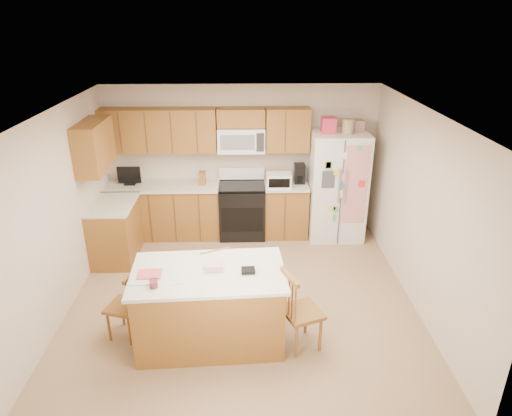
{
  "coord_description": "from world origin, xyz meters",
  "views": [
    {
      "loc": [
        0.05,
        -5.16,
        3.56
      ],
      "look_at": [
        0.19,
        0.35,
        1.17
      ],
      "focal_mm": 32.0,
      "sensor_mm": 36.0,
      "label": 1
    }
  ],
  "objects_px": {
    "island": "(210,306)",
    "windsor_chair_left": "(126,306)",
    "windsor_chair_right": "(300,312)",
    "stove": "(242,209)",
    "refrigerator": "(337,185)",
    "windsor_chair_back": "(213,280)"
  },
  "relations": [
    {
      "from": "island",
      "to": "windsor_chair_left",
      "type": "height_order",
      "value": "island"
    },
    {
      "from": "windsor_chair_right",
      "to": "stove",
      "type": "bearing_deg",
      "value": 102.75
    },
    {
      "from": "refrigerator",
      "to": "stove",
      "type": "bearing_deg",
      "value": 177.7
    },
    {
      "from": "stove",
      "to": "refrigerator",
      "type": "height_order",
      "value": "refrigerator"
    },
    {
      "from": "refrigerator",
      "to": "windsor_chair_back",
      "type": "height_order",
      "value": "refrigerator"
    },
    {
      "from": "stove",
      "to": "island",
      "type": "bearing_deg",
      "value": -97.58
    },
    {
      "from": "windsor_chair_left",
      "to": "windsor_chair_right",
      "type": "xyz_separation_m",
      "value": [
        2.0,
        -0.23,
        0.05
      ]
    },
    {
      "from": "island",
      "to": "windsor_chair_left",
      "type": "bearing_deg",
      "value": 173.85
    },
    {
      "from": "windsor_chair_back",
      "to": "windsor_chair_right",
      "type": "height_order",
      "value": "windsor_chair_right"
    },
    {
      "from": "windsor_chair_left",
      "to": "windsor_chair_right",
      "type": "bearing_deg",
      "value": -6.68
    },
    {
      "from": "refrigerator",
      "to": "windsor_chair_right",
      "type": "height_order",
      "value": "refrigerator"
    },
    {
      "from": "refrigerator",
      "to": "windsor_chair_back",
      "type": "distance_m",
      "value": 2.9
    },
    {
      "from": "stove",
      "to": "refrigerator",
      "type": "xyz_separation_m",
      "value": [
        1.57,
        -0.06,
        0.45
      ]
    },
    {
      "from": "windsor_chair_back",
      "to": "windsor_chair_right",
      "type": "xyz_separation_m",
      "value": [
        1.02,
        -0.72,
        0.02
      ]
    },
    {
      "from": "stove",
      "to": "windsor_chair_left",
      "type": "distance_m",
      "value": 2.98
    },
    {
      "from": "windsor_chair_left",
      "to": "windsor_chair_right",
      "type": "height_order",
      "value": "windsor_chair_right"
    },
    {
      "from": "stove",
      "to": "windsor_chair_back",
      "type": "height_order",
      "value": "stove"
    },
    {
      "from": "island",
      "to": "windsor_chair_left",
      "type": "relative_size",
      "value": 2.0
    },
    {
      "from": "refrigerator",
      "to": "windsor_chair_right",
      "type": "distance_m",
      "value": 3.0
    },
    {
      "from": "refrigerator",
      "to": "island",
      "type": "height_order",
      "value": "refrigerator"
    },
    {
      "from": "windsor_chair_back",
      "to": "stove",
      "type": "bearing_deg",
      "value": 80.29
    },
    {
      "from": "stove",
      "to": "island",
      "type": "relative_size",
      "value": 0.65
    }
  ]
}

